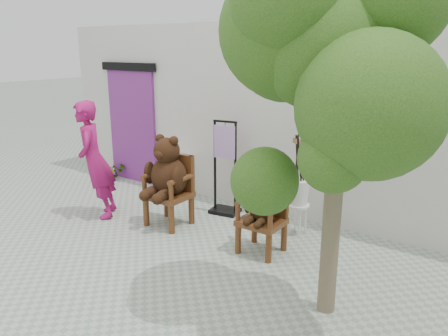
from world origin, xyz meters
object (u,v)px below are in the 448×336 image
at_px(display_stand, 225,178).
at_px(stool_bucket, 299,192).
at_px(person, 95,160).
at_px(cafe_table, 175,172).
at_px(chair_big, 168,176).
at_px(tree, 316,45).
at_px(chair_small, 263,209).

height_order(display_stand, stool_bucket, display_stand).
distance_m(person, cafe_table, 1.59).
height_order(chair_big, tree, tree).
distance_m(chair_big, person, 1.22).
height_order(chair_big, stool_bucket, stool_bucket).
height_order(chair_small, cafe_table, chair_small).
height_order(chair_big, person, person).
height_order(chair_big, cafe_table, chair_big).
xyz_separation_m(chair_small, tree, (1.06, -1.03, 2.03)).
xyz_separation_m(chair_big, tree, (2.67, -1.00, 1.85)).
distance_m(cafe_table, display_stand, 1.28).
bearing_deg(chair_small, display_stand, 144.66).
xyz_separation_m(cafe_table, tree, (3.51, -2.09, 2.18)).
height_order(stool_bucket, tree, tree).
xyz_separation_m(person, cafe_table, (0.31, 1.49, -0.48)).
bearing_deg(cafe_table, tree, -30.78).
distance_m(stool_bucket, tree, 2.83).
distance_m(chair_big, display_stand, 0.99).
relative_size(display_stand, stool_bucket, 1.04).
distance_m(person, tree, 4.23).
xyz_separation_m(display_stand, stool_bucket, (1.33, -0.08, 0.06)).
height_order(chair_small, stool_bucket, stool_bucket).
height_order(chair_big, chair_small, chair_big).
distance_m(display_stand, tree, 3.57).
bearing_deg(display_stand, tree, -48.44).
xyz_separation_m(stool_bucket, tree, (0.93, -1.80, 1.98)).
relative_size(stool_bucket, tree, 0.42).
bearing_deg(cafe_table, display_stand, -9.55).
distance_m(cafe_table, tree, 4.63).
relative_size(chair_big, display_stand, 0.91).
bearing_deg(stool_bucket, person, -157.54).
bearing_deg(chair_small, stool_bucket, 79.98).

